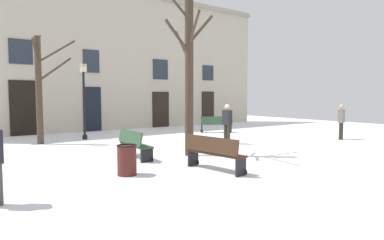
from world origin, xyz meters
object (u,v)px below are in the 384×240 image
at_px(tree_foreground, 40,87).
at_px(person_by_shop_door, 227,122).
at_px(bench_back_to_back_left, 134,144).
at_px(person_crossing_plaza, 341,120).
at_px(tree_right_of_center, 189,72).
at_px(bench_near_lamp, 214,153).
at_px(streetlamp, 84,92).
at_px(bench_by_litter_bin, 216,124).
at_px(litter_bin, 127,160).

relative_size(tree_foreground, person_by_shop_door, 2.68).
bearing_deg(bench_back_to_back_left, person_crossing_plaza, -95.35).
bearing_deg(person_by_shop_door, tree_foreground, -129.81).
relative_size(tree_right_of_center, bench_near_lamp, 2.84).
xyz_separation_m(tree_foreground, bench_near_lamp, (2.69, -7.98, -1.89)).
xyz_separation_m(tree_right_of_center, person_crossing_plaza, (7.98, -0.78, -1.88)).
relative_size(tree_right_of_center, streetlamp, 1.51).
bearing_deg(tree_foreground, bench_by_litter_bin, -6.50).
height_order(streetlamp, bench_near_lamp, streetlamp).
bearing_deg(bench_near_lamp, tree_foreground, 9.80).
relative_size(bench_back_to_back_left, bench_by_litter_bin, 1.09).
height_order(tree_right_of_center, bench_by_litter_bin, tree_right_of_center).
xyz_separation_m(bench_near_lamp, person_by_shop_door, (3.61, 3.52, 0.43)).
relative_size(streetlamp, person_crossing_plaza, 2.17).
height_order(litter_bin, bench_by_litter_bin, bench_by_litter_bin).
height_order(litter_bin, person_by_shop_door, person_by_shop_door).
distance_m(person_crossing_plaza, person_by_shop_door, 5.55).
relative_size(litter_bin, bench_back_to_back_left, 0.43).
distance_m(tree_foreground, bench_near_lamp, 8.63).
distance_m(bench_by_litter_bin, person_crossing_plaza, 6.22).
xyz_separation_m(bench_back_to_back_left, bench_by_litter_bin, (6.88, 4.13, 0.02)).
distance_m(tree_foreground, tree_right_of_center, 6.71).
height_order(tree_foreground, streetlamp, tree_foreground).
bearing_deg(bench_by_litter_bin, person_by_shop_door, 90.44).
distance_m(bench_by_litter_bin, bench_near_lamp, 9.18).
distance_m(litter_bin, bench_near_lamp, 2.27).
distance_m(tree_right_of_center, bench_near_lamp, 3.31).
height_order(tree_foreground, bench_back_to_back_left, tree_foreground).
bearing_deg(person_crossing_plaza, tree_foreground, 134.09).
distance_m(tree_right_of_center, person_by_shop_door, 3.62).
bearing_deg(bench_near_lamp, litter_bin, 57.33).
relative_size(streetlamp, bench_by_litter_bin, 2.13).
xyz_separation_m(streetlamp, bench_near_lamp, (0.78, -8.41, -1.67)).
bearing_deg(streetlamp, tree_foreground, -167.34).
height_order(person_crossing_plaza, person_by_shop_door, person_by_shop_door).
xyz_separation_m(bench_near_lamp, person_crossing_plaza, (8.77, 1.48, 0.40)).
bearing_deg(bench_by_litter_bin, tree_right_of_center, 76.91).
bearing_deg(bench_by_litter_bin, person_crossing_plaza, 151.39).
bearing_deg(tree_right_of_center, streetlamp, 104.24).
distance_m(litter_bin, bench_back_to_back_left, 2.26).
distance_m(bench_near_lamp, person_crossing_plaza, 8.90).
xyz_separation_m(tree_foreground, person_by_shop_door, (6.31, -4.46, -1.47)).
relative_size(streetlamp, litter_bin, 4.58).
height_order(bench_near_lamp, person_by_shop_door, person_by_shop_door).
relative_size(bench_back_to_back_left, person_crossing_plaza, 1.11).
relative_size(person_crossing_plaza, person_by_shop_door, 0.98).
height_order(litter_bin, bench_near_lamp, bench_near_lamp).
bearing_deg(person_crossing_plaza, bench_by_litter_bin, 100.75).
bearing_deg(streetlamp, tree_right_of_center, -75.76).
height_order(bench_back_to_back_left, bench_near_lamp, bench_near_lamp).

